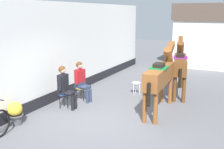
% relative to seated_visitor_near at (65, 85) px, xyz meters
% --- Properties ---
extents(ground_plane, '(40.00, 40.00, 0.00)m').
position_rel_seated_visitor_near_xyz_m(ground_plane, '(1.62, 2.73, -0.78)').
color(ground_plane, slate).
extents(pub_facade_wall, '(0.34, 14.00, 3.40)m').
position_rel_seated_visitor_near_xyz_m(pub_facade_wall, '(-0.93, 1.23, 0.76)').
color(pub_facade_wall, white).
rests_on(pub_facade_wall, ground_plane).
extents(distant_cottage, '(3.40, 2.60, 3.50)m').
position_rel_seated_visitor_near_xyz_m(distant_cottage, '(3.02, 9.39, 1.02)').
color(distant_cottage, silver).
rests_on(distant_cottage, ground_plane).
extents(seated_visitor_near, '(0.61, 0.49, 1.39)m').
position_rel_seated_visitor_near_xyz_m(seated_visitor_near, '(0.00, 0.00, 0.00)').
color(seated_visitor_near, '#194C99').
rests_on(seated_visitor_near, ground_plane).
extents(seated_visitor_far, '(0.61, 0.49, 1.39)m').
position_rel_seated_visitor_near_xyz_m(seated_visitor_far, '(0.08, 0.87, 0.00)').
color(seated_visitor_far, gold).
rests_on(seated_visitor_far, ground_plane).
extents(saddled_horse_near, '(0.53, 3.00, 2.06)m').
position_rel_seated_visitor_near_xyz_m(saddled_horse_near, '(2.80, 1.10, 0.38)').
color(saddled_horse_near, brown).
rests_on(saddled_horse_near, ground_plane).
extents(saddled_horse_far, '(0.94, 2.95, 2.06)m').
position_rel_seated_visitor_near_xyz_m(saddled_horse_far, '(2.92, 3.29, 0.38)').
color(saddled_horse_far, brown).
rests_on(saddled_horse_far, ground_plane).
extents(flower_planter_near, '(0.43, 0.43, 0.64)m').
position_rel_seated_visitor_near_xyz_m(flower_planter_near, '(-0.49, -1.68, -0.44)').
color(flower_planter_near, '#4C4C51').
rests_on(flower_planter_near, ground_plane).
extents(spare_stool_white, '(0.32, 0.32, 0.46)m').
position_rel_seated_visitor_near_xyz_m(spare_stool_white, '(1.50, 2.46, -0.38)').
color(spare_stool_white, white).
rests_on(spare_stool_white, ground_plane).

